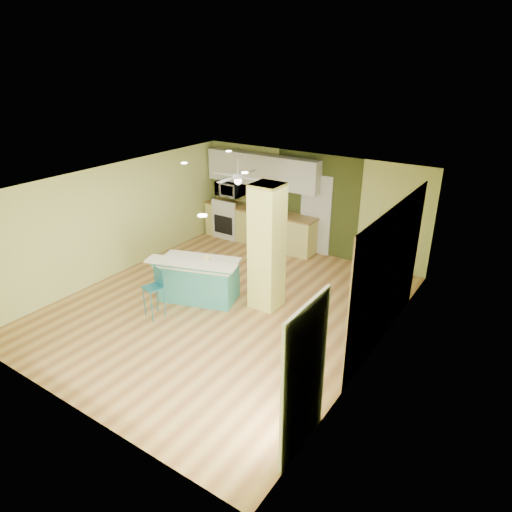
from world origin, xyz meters
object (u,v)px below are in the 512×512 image
(side_counter, at_px, (377,302))
(peninsula, at_px, (199,279))
(bar_stool, at_px, (156,285))
(fruit_bowl, at_px, (281,214))
(canister, at_px, (207,260))

(side_counter, bearing_deg, peninsula, -161.30)
(peninsula, relative_size, bar_stool, 1.95)
(fruit_bowl, distance_m, canister, 3.14)
(peninsula, bearing_deg, canister, -15.16)
(peninsula, height_order, canister, canister)
(side_counter, distance_m, canister, 3.33)
(bar_stool, height_order, side_counter, bar_stool)
(fruit_bowl, relative_size, canister, 1.93)
(fruit_bowl, bearing_deg, bar_stool, -93.97)
(peninsula, distance_m, fruit_bowl, 3.20)
(peninsula, distance_m, bar_stool, 1.00)
(side_counter, relative_size, canister, 8.23)
(peninsula, bearing_deg, bar_stool, -122.15)
(peninsula, height_order, fruit_bowl, fruit_bowl)
(bar_stool, distance_m, side_counter, 4.14)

